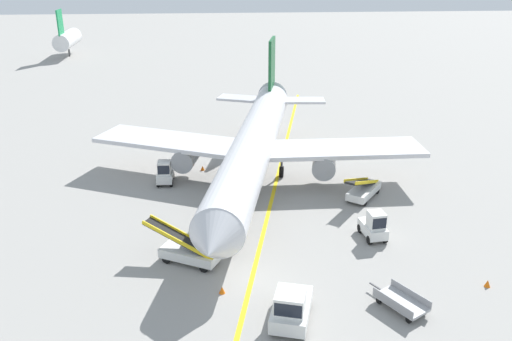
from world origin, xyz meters
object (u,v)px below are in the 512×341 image
Objects in this scene: ground_crew_marshaller at (239,222)px; baggage_cart_loaded at (401,302)px; safety_cone_tail_area at (222,290)px; baggage_tug_by_cargo_door at (165,173)px; belt_loader_aft_hold at (363,189)px; safety_cone_nose_left at (232,203)px; belt_loader_forward_hold at (188,251)px; safety_cone_wingtip_right at (488,283)px; pushback_tug at (291,307)px; safety_cone_nose_right at (203,168)px; airliner at (254,144)px; baggage_tug_near_wing at (374,226)px; safety_cone_wingtip_left at (178,166)px.

baggage_cart_loaded is at bearing -47.27° from ground_crew_marshaller.
safety_cone_tail_area is at bearing 167.29° from baggage_cart_loaded.
baggage_tug_by_cargo_door is 16.52m from belt_loader_aft_hold.
ground_crew_marshaller is at bearing 79.56° from safety_cone_tail_area.
belt_loader_aft_hold is 11.35m from ground_crew_marshaller.
baggage_tug_by_cargo_door is at bearing 139.23° from safety_cone_nose_left.
belt_loader_forward_hold is (2.47, -12.73, -0.15)m from baggage_tug_by_cargo_door.
safety_cone_wingtip_right is at bearing -39.82° from baggage_tug_by_cargo_door.
pushback_tug is 20.87m from baggage_tug_by_cargo_door.
belt_loader_forward_hold reaches higher than safety_cone_wingtip_right.
safety_cone_nose_right is (-2.39, 7.46, 0.00)m from safety_cone_nose_left.
airliner is 79.77× the size of safety_cone_nose_right.
belt_loader_aft_hold is at bearing 46.61° from safety_cone_tail_area.
baggage_tug_near_wing is 17.90m from safety_cone_nose_right.
belt_loader_forward_hold reaches higher than ground_crew_marshaller.
baggage_tug_by_cargo_door is at bearing 122.20° from ground_crew_marshaller.
safety_cone_nose_left is at bearing -60.26° from safety_cone_wingtip_left.
baggage_tug_near_wing is (6.87, 8.61, -0.07)m from pushback_tug.
safety_cone_nose_right is (0.63, 15.46, -0.56)m from belt_loader_forward_hold.
belt_loader_forward_hold reaches higher than baggage_tug_by_cargo_door.
baggage_tug_near_wing reaches higher than safety_cone_nose_right.
belt_loader_aft_hold is 10.80× the size of safety_cone_nose_left.
safety_cone_nose_left is 18.98m from safety_cone_wingtip_right.
safety_cone_tail_area is (-1.29, -7.01, -0.69)m from ground_crew_marshaller.
pushback_tug is 12.27m from safety_cone_wingtip_right.
baggage_tug_near_wing is 7.92m from baggage_cart_loaded.
baggage_cart_loaded is at bearing -12.71° from safety_cone_tail_area.
safety_cone_nose_right is (-11.92, 13.34, -0.71)m from baggage_tug_near_wing.
baggage_cart_loaded is 8.24× the size of safety_cone_wingtip_right.
belt_loader_aft_hold reaches higher than safety_cone_wingtip_left.
safety_cone_wingtip_left is at bearing 95.77° from belt_loader_forward_hold.
ground_crew_marshaller is 7.16m from safety_cone_tail_area.
pushback_tug reaches higher than safety_cone_nose_left.
pushback_tug is 23.80m from safety_cone_wingtip_left.
baggage_cart_loaded is at bearing -57.20° from safety_cone_nose_left.
pushback_tug is at bearing -117.52° from belt_loader_aft_hold.
belt_loader_forward_hold is at bearing -170.43° from baggage_tug_near_wing.
safety_cone_wingtip_left is (-6.72, 3.68, -3.20)m from airliner.
ground_crew_marshaller is 3.86× the size of safety_cone_nose_right.
safety_cone_nose_right is 1.00× the size of safety_cone_wingtip_right.
ground_crew_marshaller is (5.84, -9.27, -0.02)m from baggage_tug_by_cargo_door.
pushback_tug is 9.05× the size of safety_cone_nose_left.
belt_loader_aft_hold is 14.41m from baggage_cart_loaded.
pushback_tug reaches higher than safety_cone_nose_right.
pushback_tug is 6.28m from baggage_cart_loaded.
belt_loader_aft_hold is 10.52m from safety_cone_nose_left.
airliner reaches higher than ground_crew_marshaller.
airliner reaches higher than safety_cone_tail_area.
baggage_cart_loaded reaches higher than safety_cone_nose_right.
safety_cone_tail_area is at bearing -85.66° from safety_cone_nose_right.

